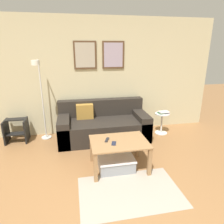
# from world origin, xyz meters

# --- Properties ---
(wall_back) EXTENTS (5.60, 0.09, 2.55)m
(wall_back) POSITION_xyz_m (0.00, 2.97, 1.28)
(wall_back) COLOR #C6BC93
(wall_back) RESTS_ON ground_plane
(area_rug) EXTENTS (1.40, 0.89, 0.01)m
(area_rug) POSITION_xyz_m (0.24, 0.70, 0.00)
(area_rug) COLOR #A39989
(area_rug) RESTS_ON ground_plane
(couch) EXTENTS (1.90, 0.88, 0.80)m
(couch) POSITION_xyz_m (0.14, 2.51, 0.28)
(couch) COLOR #28231E
(couch) RESTS_ON ground_plane
(coffee_table) EXTENTS (0.91, 0.66, 0.48)m
(coffee_table) POSITION_xyz_m (0.22, 1.31, 0.39)
(coffee_table) COLOR #997047
(coffee_table) RESTS_ON ground_plane
(storage_bin) EXTENTS (0.59, 0.44, 0.21)m
(storage_bin) POSITION_xyz_m (0.16, 1.29, 0.11)
(storage_bin) COLOR gray
(storage_bin) RESTS_ON ground_plane
(floor_lamp) EXTENTS (0.22, 0.51, 1.69)m
(floor_lamp) POSITION_xyz_m (-1.10, 2.58, 1.08)
(floor_lamp) COLOR silver
(floor_lamp) RESTS_ON ground_plane
(side_table) EXTENTS (0.33, 0.33, 0.49)m
(side_table) POSITION_xyz_m (1.50, 2.49, 0.29)
(side_table) COLOR silver
(side_table) RESTS_ON ground_plane
(book_stack) EXTENTS (0.25, 0.18, 0.05)m
(book_stack) POSITION_xyz_m (1.52, 2.49, 0.51)
(book_stack) COLOR #387F4C
(book_stack) RESTS_ON side_table
(remote_control) EXTENTS (0.10, 0.15, 0.02)m
(remote_control) POSITION_xyz_m (0.04, 1.37, 0.49)
(remote_control) COLOR #232328
(remote_control) RESTS_ON coffee_table
(cell_phone) EXTENTS (0.10, 0.15, 0.01)m
(cell_phone) POSITION_xyz_m (0.12, 1.25, 0.49)
(cell_phone) COLOR #1E2338
(cell_phone) RESTS_ON coffee_table
(step_stool) EXTENTS (0.44, 0.38, 0.48)m
(step_stool) POSITION_xyz_m (-1.68, 2.68, 0.26)
(step_stool) COLOR black
(step_stool) RESTS_ON ground_plane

